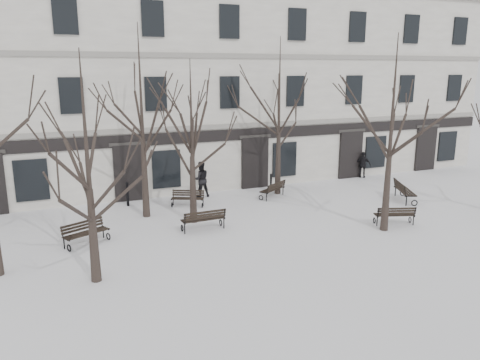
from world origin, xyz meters
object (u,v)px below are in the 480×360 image
tree_2 (393,111)px  bench_4 (273,189)px  tree_1 (86,141)px  bench_1 (204,219)px  bench_5 (404,190)px  bench_0 (85,232)px  bench_3 (188,198)px  bench_2 (395,215)px

tree_2 → bench_4: tree_2 is taller
tree_1 → bench_1: tree_1 is taller
bench_4 → bench_5: (5.91, -3.12, 0.08)m
bench_4 → bench_0: bearing=-12.5°
bench_4 → tree_1: bearing=3.9°
bench_1 → tree_2: bearing=156.2°
bench_3 → bench_4: size_ratio=0.94×
bench_0 → bench_4: bench_0 is taller
tree_1 → bench_5: (15.62, 3.62, -3.96)m
bench_4 → bench_3: bearing=-33.3°
bench_2 → bench_5: bearing=-117.1°
bench_3 → bench_1: bearing=-70.0°
bench_1 → bench_2: bearing=160.9°
tree_1 → bench_1: (4.70, 3.26, -4.01)m
bench_0 → bench_4: 10.25m
tree_2 → tree_1: bearing=-178.2°
tree_1 → bench_5: tree_1 is taller
tree_2 → bench_2: 4.62m
tree_2 → bench_5: (3.89, 3.25, -4.44)m
tree_1 → bench_2: size_ratio=4.05×
tree_1 → bench_2: bearing=3.4°
bench_0 → bench_5: bearing=-24.8°
bench_1 → bench_3: bearing=-97.6°
tree_1 → bench_2: 13.25m
bench_0 → bench_1: (4.71, -0.27, 0.02)m
bench_1 → bench_4: bearing=-146.6°
bench_0 → bench_1: bearing=-28.4°
tree_2 → bench_3: 10.40m
tree_1 → bench_0: bearing=90.3°
tree_2 → bench_3: (-6.64, 6.57, -4.56)m
bench_5 → tree_2: bearing=154.8°
bench_4 → tree_2: bearing=76.7°
tree_1 → tree_2: 11.75m
tree_2 → bench_1: size_ratio=4.30×
tree_2 → bench_0: size_ratio=4.34×
tree_1 → bench_4: bearing=34.8°
bench_5 → bench_3: bearing=97.4°
bench_4 → bench_2: bearing=84.8°
bench_3 → tree_1: bearing=-100.1°
bench_0 → bench_4: size_ratio=1.05×
tree_2 → bench_5: tree_2 is taller
bench_0 → bench_3: bench_0 is taller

